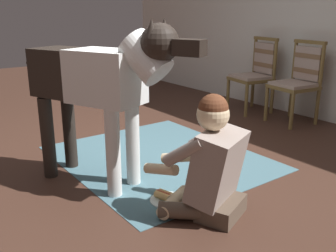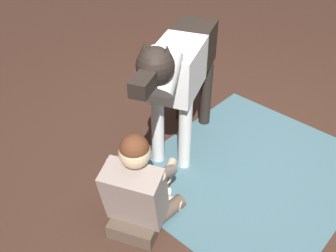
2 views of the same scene
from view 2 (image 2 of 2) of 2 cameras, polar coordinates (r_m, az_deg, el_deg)
ground_plane at (r=3.45m, az=7.68°, el=-5.00°), size 13.78×13.78×0.00m
area_rug at (r=3.38m, az=12.08°, el=-6.56°), size 1.90×1.62×0.01m
person_sitting_on_floor at (r=2.70m, az=-4.51°, el=-9.59°), size 0.72×0.62×0.83m
large_dog at (r=3.08m, az=1.79°, el=8.46°), size 1.51×0.76×1.27m
hot_dog_on_plate at (r=3.13m, az=-1.91°, el=-9.52°), size 0.26×0.26×0.06m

